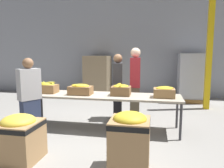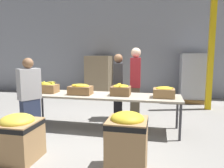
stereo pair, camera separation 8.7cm
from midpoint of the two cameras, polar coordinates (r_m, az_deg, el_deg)
The scene contains 15 objects.
ground_plane at distance 4.85m, azimuth -2.19°, elevation -11.52°, with size 30.00×30.00×0.00m, color gray.
wall_back at distance 8.58m, azimuth 4.55°, elevation 10.46°, with size 16.00×0.08×4.00m.
sorting_table at distance 4.66m, azimuth -2.24°, elevation -3.33°, with size 3.31×0.81×0.75m.
banana_box_0 at distance 5.07m, azimuth -15.93°, elevation -0.85°, with size 0.42×0.31×0.26m.
banana_box_1 at distance 4.70m, azimuth -7.73°, elevation -1.35°, with size 0.49×0.31×0.24m.
banana_box_2 at distance 4.57m, azimuth 2.83°, elevation -1.51°, with size 0.39×0.38×0.25m.
banana_box_3 at distance 4.46m, azimuth 13.95°, elevation -2.06°, with size 0.41×0.32×0.23m.
volunteer_0 at distance 4.56m, azimuth -20.18°, elevation -3.30°, with size 0.40×0.46×1.54m.
volunteer_1 at distance 5.35m, azimuth 2.08°, elevation -0.84°, with size 0.27×0.46×1.61m.
volunteer_2 at distance 5.26m, azimuth 6.61°, elevation -0.24°, with size 0.27×0.48×1.75m.
donation_bin_0 at distance 3.67m, azimuth -22.70°, elevation -12.36°, with size 0.60×0.60×0.72m.
donation_bin_1 at distance 3.06m, azimuth 4.80°, elevation -14.46°, with size 0.53×0.53×0.84m.
support_pillar at distance 6.87m, azimuth 24.94°, elevation 10.41°, with size 0.15×0.15×4.00m.
pallet_stack_0 at distance 8.22m, azimuth -3.04°, elevation 1.92°, with size 0.97×0.97×1.54m.
pallet_stack_1 at distance 7.87m, azimuth 20.82°, elevation 1.47°, with size 0.95×0.95×1.63m.
Camera 2 is at (1.18, -4.42, 1.61)m, focal length 35.00 mm.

